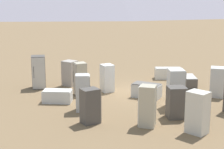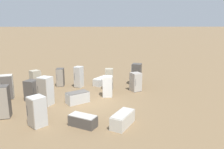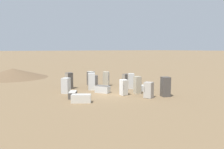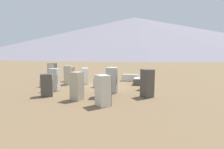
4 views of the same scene
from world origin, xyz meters
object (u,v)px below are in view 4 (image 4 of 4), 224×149
(discarded_fridge_6, at_px, (112,80))
(discarded_fridge_11, at_px, (55,80))
(discarded_fridge_5, at_px, (147,83))
(discarded_fridge_7, at_px, (148,80))
(discarded_fridge_2, at_px, (68,75))
(discarded_fridge_13, at_px, (52,72))
(discarded_fridge_14, at_px, (77,86))
(discarded_fridge_12, at_px, (102,83))
(discarded_fridge_3, at_px, (49,83))
(discarded_fridge_9, at_px, (85,76))
(discarded_fridge_10, at_px, (47,85))
(discarded_fridge_4, at_px, (130,78))
(discarded_fridge_8, at_px, (138,81))
(discarded_fridge_0, at_px, (103,87))
(discarded_fridge_1, at_px, (70,74))
(discarded_fridge_15, at_px, (103,90))

(discarded_fridge_6, height_order, discarded_fridge_11, discarded_fridge_6)
(discarded_fridge_5, distance_m, discarded_fridge_7, 2.46)
(discarded_fridge_2, bearing_deg, discarded_fridge_13, 37.65)
(discarded_fridge_6, relative_size, discarded_fridge_14, 1.06)
(discarded_fridge_7, bearing_deg, discarded_fridge_14, -27.36)
(discarded_fridge_6, height_order, discarded_fridge_12, discarded_fridge_6)
(discarded_fridge_3, bearing_deg, discarded_fridge_9, 133.04)
(discarded_fridge_7, distance_m, discarded_fridge_10, 7.55)
(discarded_fridge_2, relative_size, discarded_fridge_4, 0.99)
(discarded_fridge_6, xyz_separation_m, discarded_fridge_9, (4.09, 1.40, -0.17))
(discarded_fridge_6, xyz_separation_m, discarded_fridge_7, (0.24, -3.05, -0.14))
(discarded_fridge_10, bearing_deg, discarded_fridge_11, 164.47)
(discarded_fridge_6, relative_size, discarded_fridge_8, 1.19)
(discarded_fridge_0, relative_size, discarded_fridge_8, 0.90)
(discarded_fridge_5, bearing_deg, discarded_fridge_12, -160.74)
(discarded_fridge_3, distance_m, discarded_fridge_7, 8.35)
(discarded_fridge_4, bearing_deg, discarded_fridge_10, 151.12)
(discarded_fridge_3, height_order, discarded_fridge_13, discarded_fridge_13)
(discarded_fridge_0, bearing_deg, discarded_fridge_1, 127.01)
(discarded_fridge_0, distance_m, discarded_fridge_8, 5.65)
(discarded_fridge_0, distance_m, discarded_fridge_14, 1.74)
(discarded_fridge_6, bearing_deg, discarded_fridge_4, 171.01)
(discarded_fridge_6, distance_m, discarded_fridge_15, 3.27)
(discarded_fridge_7, relative_size, discarded_fridge_14, 0.90)
(discarded_fridge_1, relative_size, discarded_fridge_4, 0.83)
(discarded_fridge_0, bearing_deg, discarded_fridge_7, 43.81)
(discarded_fridge_7, height_order, discarded_fridge_13, discarded_fridge_13)
(discarded_fridge_3, height_order, discarded_fridge_12, discarded_fridge_12)
(discarded_fridge_2, bearing_deg, discarded_fridge_12, -122.13)
(discarded_fridge_2, distance_m, discarded_fridge_10, 4.35)
(discarded_fridge_0, relative_size, discarded_fridge_10, 0.94)
(discarded_fridge_9, bearing_deg, discarded_fridge_6, -66.09)
(discarded_fridge_10, relative_size, discarded_fridge_12, 0.92)
(discarded_fridge_4, bearing_deg, discarded_fridge_1, 105.72)
(discarded_fridge_2, xyz_separation_m, discarded_fridge_4, (0.33, -6.32, -0.52))
(discarded_fridge_3, distance_m, discarded_fridge_11, 1.99)
(discarded_fridge_4, distance_m, discarded_fridge_13, 8.03)
(discarded_fridge_14, bearing_deg, discarded_fridge_15, -95.80)
(discarded_fridge_15, bearing_deg, discarded_fridge_9, 164.30)
(discarded_fridge_15, bearing_deg, discarded_fridge_6, 138.78)
(discarded_fridge_5, height_order, discarded_fridge_12, discarded_fridge_5)
(discarded_fridge_8, height_order, discarded_fridge_14, discarded_fridge_14)
(discarded_fridge_5, height_order, discarded_fridge_6, discarded_fridge_6)
(discarded_fridge_4, height_order, discarded_fridge_9, discarded_fridge_9)
(discarded_fridge_4, height_order, discarded_fridge_6, discarded_fridge_6)
(discarded_fridge_5, bearing_deg, discarded_fridge_13, -152.96)
(discarded_fridge_14, bearing_deg, discarded_fridge_1, 45.57)
(discarded_fridge_6, bearing_deg, discarded_fridge_11, -87.10)
(discarded_fridge_0, bearing_deg, discarded_fridge_12, 101.82)
(discarded_fridge_1, xyz_separation_m, discarded_fridge_14, (-7.68, 0.09, 0.14))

